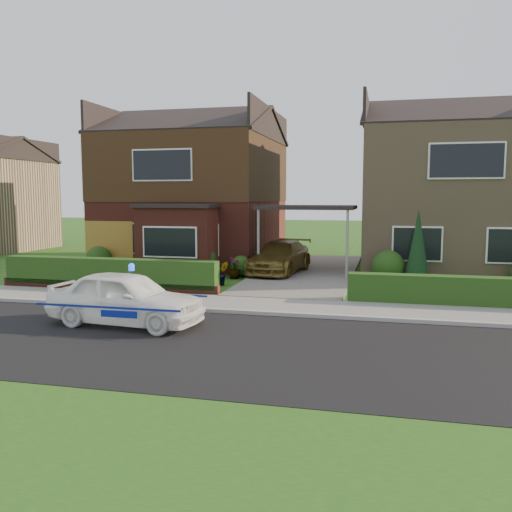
% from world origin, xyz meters
% --- Properties ---
extents(ground, '(120.00, 120.00, 0.00)m').
position_xyz_m(ground, '(0.00, 0.00, 0.00)').
color(ground, '#194E14').
rests_on(ground, ground).
extents(road, '(60.00, 6.00, 0.02)m').
position_xyz_m(road, '(0.00, 0.00, 0.00)').
color(road, black).
rests_on(road, ground).
extents(kerb, '(60.00, 0.16, 0.12)m').
position_xyz_m(kerb, '(0.00, 3.05, 0.06)').
color(kerb, '#9E9993').
rests_on(kerb, ground).
extents(sidewalk, '(60.00, 2.00, 0.10)m').
position_xyz_m(sidewalk, '(0.00, 4.10, 0.05)').
color(sidewalk, slate).
rests_on(sidewalk, ground).
extents(grass_verge, '(60.00, 4.00, 0.01)m').
position_xyz_m(grass_verge, '(0.00, -5.00, 0.00)').
color(grass_verge, '#194E14').
rests_on(grass_verge, ground).
extents(driveway, '(3.80, 12.00, 0.12)m').
position_xyz_m(driveway, '(0.00, 11.00, 0.06)').
color(driveway, '#666059').
rests_on(driveway, ground).
extents(house_left, '(7.50, 9.53, 7.25)m').
position_xyz_m(house_left, '(-5.78, 13.90, 3.81)').
color(house_left, maroon).
rests_on(house_left, ground).
extents(house_right, '(7.50, 8.06, 7.25)m').
position_xyz_m(house_right, '(5.80, 13.99, 3.66)').
color(house_right, '#927859').
rests_on(house_right, ground).
extents(carport_link, '(3.80, 3.00, 2.77)m').
position_xyz_m(carport_link, '(0.00, 10.95, 2.66)').
color(carport_link, black).
rests_on(carport_link, ground).
extents(garage_door, '(2.20, 0.10, 2.10)m').
position_xyz_m(garage_door, '(-8.25, 9.96, 1.05)').
color(garage_door, olive).
rests_on(garage_door, ground).
extents(dwarf_wall, '(7.70, 0.25, 0.36)m').
position_xyz_m(dwarf_wall, '(-5.80, 5.30, 0.18)').
color(dwarf_wall, maroon).
rests_on(dwarf_wall, ground).
extents(hedge_left, '(7.50, 0.55, 0.90)m').
position_xyz_m(hedge_left, '(-5.80, 5.45, 0.00)').
color(hedge_left, '#183812').
rests_on(hedge_left, ground).
extents(hedge_right, '(7.50, 0.55, 0.80)m').
position_xyz_m(hedge_right, '(5.80, 5.35, 0.00)').
color(hedge_right, '#183812').
rests_on(hedge_right, ground).
extents(shrub_left_far, '(1.08, 1.08, 1.08)m').
position_xyz_m(shrub_left_far, '(-8.50, 9.50, 0.54)').
color(shrub_left_far, '#183812').
rests_on(shrub_left_far, ground).
extents(shrub_left_mid, '(1.32, 1.32, 1.32)m').
position_xyz_m(shrub_left_mid, '(-4.00, 9.30, 0.66)').
color(shrub_left_mid, '#183812').
rests_on(shrub_left_mid, ground).
extents(shrub_left_near, '(0.84, 0.84, 0.84)m').
position_xyz_m(shrub_left_near, '(-2.40, 9.60, 0.42)').
color(shrub_left_near, '#183812').
rests_on(shrub_left_near, ground).
extents(shrub_right_near, '(1.20, 1.20, 1.20)m').
position_xyz_m(shrub_right_near, '(3.20, 9.40, 0.60)').
color(shrub_right_near, '#183812').
rests_on(shrub_right_near, ground).
extents(conifer_a, '(0.90, 0.90, 2.60)m').
position_xyz_m(conifer_a, '(4.20, 9.20, 1.30)').
color(conifer_a, black).
rests_on(conifer_a, ground).
extents(police_car, '(3.59, 4.04, 1.49)m').
position_xyz_m(police_car, '(-3.03, 1.20, 0.66)').
color(police_car, white).
rests_on(police_car, ground).
extents(driveway_car, '(2.23, 4.45, 1.24)m').
position_xyz_m(driveway_car, '(-1.00, 10.35, 0.74)').
color(driveway_car, brown).
rests_on(driveway_car, driveway).
extents(potted_plant_a, '(0.45, 0.32, 0.82)m').
position_xyz_m(potted_plant_a, '(-3.52, 6.00, 0.41)').
color(potted_plant_a, gray).
rests_on(potted_plant_a, ground).
extents(potted_plant_b, '(0.59, 0.57, 0.85)m').
position_xyz_m(potted_plant_b, '(-2.50, 7.41, 0.42)').
color(potted_plant_b, gray).
rests_on(potted_plant_b, ground).
extents(potted_plant_c, '(0.53, 0.53, 0.82)m').
position_xyz_m(potted_plant_c, '(-2.50, 9.00, 0.41)').
color(potted_plant_c, gray).
rests_on(potted_plant_c, ground).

